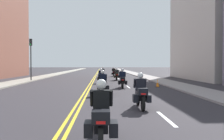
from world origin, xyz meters
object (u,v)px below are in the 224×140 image
Objects in this scene: motorcycle_0 at (101,118)px; motorcycle_1 at (141,94)px; motorcycle_3 at (122,80)px; motorcycle_6 at (102,74)px; motorcycle_5 at (117,75)px; motorcycle_2 at (103,85)px; traffic_light_near at (31,52)px; motorcycle_4 at (101,77)px; traffic_cone_0 at (158,83)px; motorcycle_7 at (114,73)px.

motorcycle_1 is at bearing 69.81° from motorcycle_0.
motorcycle_6 is (-1.64, 13.87, -0.00)m from motorcycle_3.
motorcycle_5 is at bearing 92.12° from motorcycle_3.
motorcycle_2 is 1.01× the size of motorcycle_3.
motorcycle_3 reaches higher than motorcycle_2.
motorcycle_3 is 1.01× the size of motorcycle_5.
traffic_light_near reaches higher than motorcycle_5.
motorcycle_3 reaches higher than motorcycle_1.
motorcycle_2 is 9.37m from motorcycle_4.
motorcycle_0 reaches higher than motorcycle_5.
motorcycle_2 is 4.76m from motorcycle_3.
traffic_light_near reaches higher than motorcycle_4.
traffic_light_near is (-8.31, 3.42, 2.76)m from motorcycle_4.
traffic_cone_0 is 0.13× the size of traffic_light_near.
motorcycle_2 is at bearing -86.60° from motorcycle_4.
motorcycle_4 is (-0.06, 18.68, 0.00)m from motorcycle_0.
motorcycle_3 reaches higher than motorcycle_5.
motorcycle_5 is 9.22m from motorcycle_7.
motorcycle_2 is 18.33m from motorcycle_6.
motorcycle_6 is at bearing 110.11° from traffic_cone_0.
motorcycle_2 is 1.04× the size of motorcycle_7.
motorcycle_2 is at bearing -96.40° from motorcycle_5.
motorcycle_4 is 8.96m from motorcycle_6.
motorcycle_0 is at bearing -93.64° from motorcycle_5.
motorcycle_2 reaches higher than traffic_cone_0.
motorcycle_2 is 1.05× the size of motorcycle_6.
traffic_light_near is (-10.23, -1.10, 2.78)m from motorcycle_5.
motorcycle_2 reaches higher than motorcycle_4.
traffic_light_near is at bearing -144.43° from motorcycle_6.
motorcycle_6 is 5.13m from motorcycle_7.
motorcycle_0 is at bearing -93.64° from motorcycle_2.
motorcycle_2 is at bearing -87.70° from motorcycle_6.
motorcycle_6 is (-1.64, 23.08, -0.01)m from motorcycle_1.
motorcycle_6 is (0.03, 18.33, -0.01)m from motorcycle_2.
traffic_light_near is (-10.33, -10.32, 2.76)m from motorcycle_7.
motorcycle_0 is at bearing -108.73° from traffic_cone_0.
traffic_cone_0 is at bearing -69.71° from motorcycle_5.
motorcycle_0 is at bearing -87.80° from motorcycle_6.
motorcycle_0 is 0.43× the size of traffic_light_near.
motorcycle_3 is 3.31× the size of traffic_cone_0.
traffic_light_near is at bearing 120.19° from motorcycle_2.
motorcycle_2 is at bearing -96.01° from motorcycle_7.
motorcycle_7 is 0.43× the size of traffic_light_near.
motorcycle_5 is (1.92, 4.52, -0.02)m from motorcycle_4.
motorcycle_0 is at bearing -69.26° from traffic_light_near.
motorcycle_6 is at bearing 94.86° from motorcycle_1.
motorcycle_5 is (1.86, 23.20, -0.02)m from motorcycle_0.
motorcycle_6 is (-1.75, 4.44, 0.01)m from motorcycle_5.
motorcycle_7 is 18.17m from traffic_cone_0.
motorcycle_6 is at bearing 99.55° from motorcycle_3.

